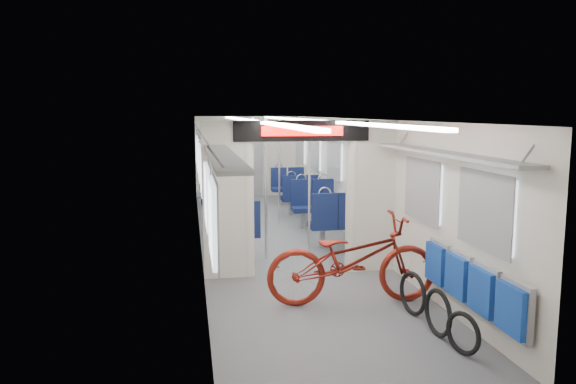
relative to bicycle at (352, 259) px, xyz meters
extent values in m
plane|color=#515456|center=(-0.38, 3.46, -0.57)|extent=(12.00, 12.00, 0.00)
cube|color=silver|center=(-1.83, 3.46, 0.58)|extent=(0.02, 12.00, 2.30)
cube|color=silver|center=(1.07, 3.46, 0.58)|extent=(0.02, 12.00, 2.30)
cube|color=silver|center=(-0.38, 9.46, 0.58)|extent=(2.90, 0.02, 2.30)
cube|color=silver|center=(-0.38, -2.54, 0.58)|extent=(2.90, 0.02, 2.30)
cube|color=silver|center=(-0.38, 3.46, 1.73)|extent=(2.90, 12.00, 0.02)
cube|color=white|center=(-0.93, 3.46, 1.70)|extent=(0.12, 11.40, 0.04)
cube|color=white|center=(0.17, 3.46, 1.70)|extent=(0.12, 11.40, 0.04)
cube|color=silver|center=(-1.50, 1.46, 0.43)|extent=(0.65, 0.18, 2.00)
cube|color=silver|center=(0.75, 1.46, 0.43)|extent=(0.65, 0.18, 2.00)
cube|color=silver|center=(-0.38, 1.46, 1.58)|extent=(2.90, 0.18, 0.30)
cylinder|color=silver|center=(-1.18, 1.46, 0.43)|extent=(0.20, 0.20, 2.00)
cylinder|color=silver|center=(0.42, 1.46, 0.43)|extent=(0.20, 0.20, 2.00)
cube|color=black|center=(-0.38, 1.35, 1.58)|extent=(2.00, 0.03, 0.30)
cube|color=#FF0C07|center=(-0.38, 1.32, 1.58)|extent=(1.20, 0.02, 0.14)
cube|color=silver|center=(-1.80, -1.34, 0.83)|extent=(0.04, 1.00, 0.75)
cube|color=silver|center=(1.04, -1.34, 0.83)|extent=(0.04, 1.00, 0.75)
cube|color=silver|center=(-1.80, 0.26, 0.83)|extent=(0.04, 1.00, 0.75)
cube|color=silver|center=(1.04, 0.26, 0.83)|extent=(0.04, 1.00, 0.75)
cube|color=silver|center=(-1.80, 2.96, 0.83)|extent=(0.04, 1.00, 0.75)
cube|color=silver|center=(1.04, 2.96, 0.83)|extent=(0.04, 1.00, 0.75)
cube|color=silver|center=(-1.80, 4.86, 0.83)|extent=(0.04, 1.00, 0.75)
cube|color=silver|center=(1.04, 4.86, 0.83)|extent=(0.04, 1.00, 0.75)
cube|color=silver|center=(-1.80, 6.76, 0.83)|extent=(0.04, 1.00, 0.75)
cube|color=silver|center=(1.04, 6.76, 0.83)|extent=(0.04, 1.00, 0.75)
cube|color=silver|center=(-1.80, 8.56, 0.83)|extent=(0.04, 1.00, 0.75)
cube|color=silver|center=(1.04, 8.56, 0.83)|extent=(0.04, 1.00, 0.75)
cube|color=gray|center=(-1.65, -0.54, 1.38)|extent=(0.30, 3.60, 0.04)
cube|color=gray|center=(0.89, -0.54, 1.38)|extent=(0.30, 3.60, 0.04)
cube|color=gray|center=(-1.65, 5.46, 1.38)|extent=(0.30, 7.60, 0.04)
cube|color=gray|center=(0.89, 5.46, 1.38)|extent=(0.30, 7.60, 0.04)
cube|color=gray|center=(-0.38, 9.40, 0.43)|extent=(0.90, 0.05, 2.00)
imported|color=maroon|center=(0.00, 0.00, 0.00)|extent=(2.21, 0.84, 1.15)
cube|color=gray|center=(1.00, -2.04, 0.01)|extent=(0.06, 0.49, 0.55)
cube|color=navy|center=(0.94, -2.04, 0.01)|extent=(0.06, 0.45, 0.47)
cube|color=gray|center=(1.00, -1.49, 0.01)|extent=(0.06, 0.49, 0.55)
cube|color=navy|center=(0.94, -1.49, 0.01)|extent=(0.06, 0.45, 0.47)
cube|color=gray|center=(1.00, -0.94, 0.01)|extent=(0.06, 0.49, 0.55)
cube|color=navy|center=(0.94, -0.94, 0.01)|extent=(0.06, 0.45, 0.47)
cube|color=gray|center=(1.00, -0.39, 0.01)|extent=(0.06, 0.49, 0.55)
cube|color=navy|center=(0.94, -0.39, 0.01)|extent=(0.06, 0.45, 0.47)
torus|color=black|center=(0.66, -1.68, -0.37)|extent=(0.20, 0.44, 0.45)
torus|color=black|center=(0.62, -1.19, -0.33)|extent=(0.10, 0.53, 0.53)
torus|color=black|center=(0.60, -0.53, -0.33)|extent=(0.15, 0.54, 0.54)
cube|color=#0E173E|center=(-1.08, 2.57, -0.17)|extent=(0.42, 0.39, 0.10)
cylinder|color=gray|center=(-1.08, 2.57, -0.40)|extent=(0.10, 0.10, 0.35)
cube|color=#0E173E|center=(-1.08, 2.41, 0.14)|extent=(0.42, 0.08, 0.52)
torus|color=silver|center=(-1.08, 2.41, 0.39)|extent=(0.22, 0.03, 0.22)
cube|color=#0E173E|center=(-1.08, 4.17, -0.17)|extent=(0.42, 0.39, 0.10)
cylinder|color=gray|center=(-1.08, 4.17, -0.40)|extent=(0.10, 0.10, 0.35)
cube|color=#0E173E|center=(-1.08, 4.33, 0.14)|extent=(0.42, 0.08, 0.52)
torus|color=silver|center=(-1.08, 4.33, 0.39)|extent=(0.22, 0.03, 0.22)
cube|color=#0E173E|center=(-1.55, 2.57, -0.17)|extent=(0.42, 0.39, 0.10)
cylinder|color=gray|center=(-1.55, 2.57, -0.40)|extent=(0.10, 0.10, 0.35)
cube|color=#0E173E|center=(-1.55, 2.41, 0.14)|extent=(0.42, 0.08, 0.52)
torus|color=silver|center=(-1.55, 2.41, 0.39)|extent=(0.22, 0.03, 0.22)
cube|color=#0E173E|center=(-1.55, 4.17, -0.17)|extent=(0.42, 0.39, 0.10)
cylinder|color=gray|center=(-1.55, 4.17, -0.40)|extent=(0.10, 0.10, 0.35)
cube|color=#0E173E|center=(-1.55, 4.33, 0.14)|extent=(0.42, 0.08, 0.52)
torus|color=silver|center=(-1.55, 4.33, 0.39)|extent=(0.22, 0.03, 0.22)
cube|color=#0E173E|center=(0.32, 2.97, -0.17)|extent=(0.46, 0.43, 0.10)
cylinder|color=gray|center=(0.32, 2.97, -0.40)|extent=(0.10, 0.10, 0.35)
cube|color=#0E173E|center=(0.32, 2.80, 0.16)|extent=(0.46, 0.08, 0.56)
torus|color=silver|center=(0.32, 2.80, 0.44)|extent=(0.23, 0.03, 0.23)
cube|color=#0E173E|center=(0.32, 4.71, -0.17)|extent=(0.46, 0.43, 0.10)
cylinder|color=gray|center=(0.32, 4.71, -0.40)|extent=(0.10, 0.10, 0.35)
cube|color=#0E173E|center=(0.32, 4.88, 0.16)|extent=(0.46, 0.08, 0.56)
torus|color=silver|center=(0.32, 4.88, 0.44)|extent=(0.23, 0.03, 0.23)
cube|color=#0E173E|center=(0.79, 2.97, -0.17)|extent=(0.46, 0.43, 0.10)
cylinder|color=gray|center=(0.79, 2.97, -0.40)|extent=(0.10, 0.10, 0.35)
cube|color=#0E173E|center=(0.79, 2.80, 0.16)|extent=(0.46, 0.08, 0.56)
torus|color=silver|center=(0.79, 2.80, 0.44)|extent=(0.23, 0.03, 0.23)
cube|color=#0E173E|center=(0.79, 4.71, -0.17)|extent=(0.46, 0.43, 0.10)
cylinder|color=gray|center=(0.79, 4.71, -0.40)|extent=(0.10, 0.10, 0.35)
cube|color=#0E173E|center=(0.79, 4.88, 0.16)|extent=(0.46, 0.08, 0.56)
torus|color=silver|center=(0.79, 4.88, 0.44)|extent=(0.23, 0.03, 0.23)
cube|color=#0E173E|center=(-1.08, 6.06, -0.17)|extent=(0.43, 0.40, 0.10)
cylinder|color=gray|center=(-1.08, 6.06, -0.40)|extent=(0.10, 0.10, 0.35)
cube|color=#0E173E|center=(-1.08, 5.90, 0.14)|extent=(0.43, 0.08, 0.53)
torus|color=silver|center=(-1.08, 5.90, 0.40)|extent=(0.22, 0.03, 0.22)
cube|color=#0E173E|center=(-1.08, 7.69, -0.17)|extent=(0.43, 0.40, 0.10)
cylinder|color=gray|center=(-1.08, 7.69, -0.40)|extent=(0.10, 0.10, 0.35)
cube|color=#0E173E|center=(-1.08, 7.85, 0.14)|extent=(0.43, 0.08, 0.53)
torus|color=silver|center=(-1.08, 7.85, 0.40)|extent=(0.22, 0.03, 0.22)
cube|color=#0E173E|center=(-1.55, 6.06, -0.17)|extent=(0.43, 0.40, 0.10)
cylinder|color=gray|center=(-1.55, 6.06, -0.40)|extent=(0.10, 0.10, 0.35)
cube|color=#0E173E|center=(-1.55, 5.90, 0.14)|extent=(0.43, 0.08, 0.53)
torus|color=silver|center=(-1.55, 5.90, 0.40)|extent=(0.22, 0.03, 0.22)
cube|color=#0E173E|center=(-1.55, 7.69, -0.17)|extent=(0.43, 0.40, 0.10)
cylinder|color=gray|center=(-1.55, 7.69, -0.40)|extent=(0.10, 0.10, 0.35)
cube|color=#0E173E|center=(-1.55, 7.85, 0.14)|extent=(0.43, 0.08, 0.53)
torus|color=silver|center=(-1.55, 7.85, 0.40)|extent=(0.22, 0.03, 0.22)
cube|color=#0E173E|center=(0.32, 6.20, -0.17)|extent=(0.42, 0.39, 0.10)
cylinder|color=gray|center=(0.32, 6.20, -0.40)|extent=(0.10, 0.10, 0.35)
cube|color=#0E173E|center=(0.32, 6.04, 0.13)|extent=(0.42, 0.07, 0.51)
torus|color=silver|center=(0.32, 6.04, 0.39)|extent=(0.21, 0.03, 0.21)
cube|color=#0E173E|center=(0.32, 7.79, -0.17)|extent=(0.42, 0.39, 0.10)
cylinder|color=gray|center=(0.32, 7.79, -0.40)|extent=(0.10, 0.10, 0.35)
cube|color=#0E173E|center=(0.32, 7.94, 0.13)|extent=(0.42, 0.07, 0.51)
torus|color=silver|center=(0.32, 7.94, 0.39)|extent=(0.21, 0.03, 0.21)
cube|color=#0E173E|center=(0.79, 6.20, -0.17)|extent=(0.42, 0.39, 0.10)
cylinder|color=gray|center=(0.79, 6.20, -0.40)|extent=(0.10, 0.10, 0.35)
cube|color=#0E173E|center=(0.79, 6.04, 0.13)|extent=(0.42, 0.07, 0.51)
torus|color=silver|center=(0.79, 6.04, 0.39)|extent=(0.21, 0.03, 0.21)
cube|color=#0E173E|center=(0.79, 7.79, -0.17)|extent=(0.42, 0.39, 0.10)
cylinder|color=gray|center=(0.79, 7.79, -0.40)|extent=(0.10, 0.10, 0.35)
cube|color=#0E173E|center=(0.79, 7.94, 0.13)|extent=(0.42, 0.07, 0.51)
torus|color=silver|center=(0.79, 7.94, 0.39)|extent=(0.21, 0.03, 0.21)
cylinder|color=silver|center=(-0.78, 2.33, 0.58)|extent=(0.04, 0.04, 2.30)
cylinder|color=silver|center=(-0.08, 2.24, 0.58)|extent=(0.04, 0.04, 2.30)
cylinder|color=silver|center=(-0.66, 5.20, 0.58)|extent=(0.04, 0.04, 2.30)
cylinder|color=silver|center=(-0.09, 5.29, 0.58)|extent=(0.04, 0.04, 2.30)
camera|label=1|loc=(-2.00, -6.65, 1.85)|focal=35.00mm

